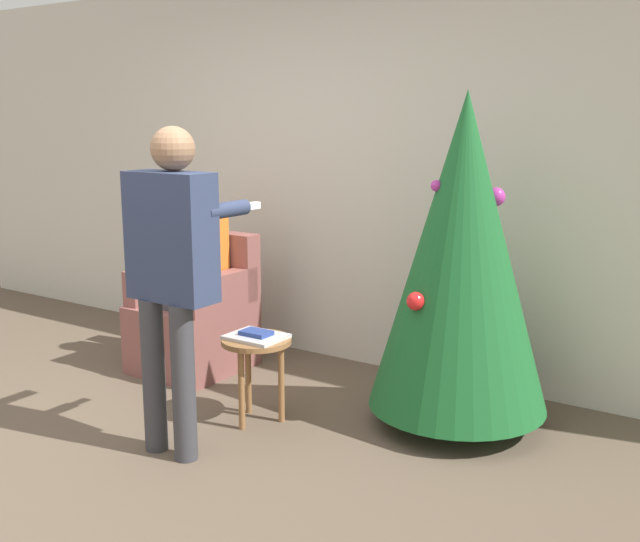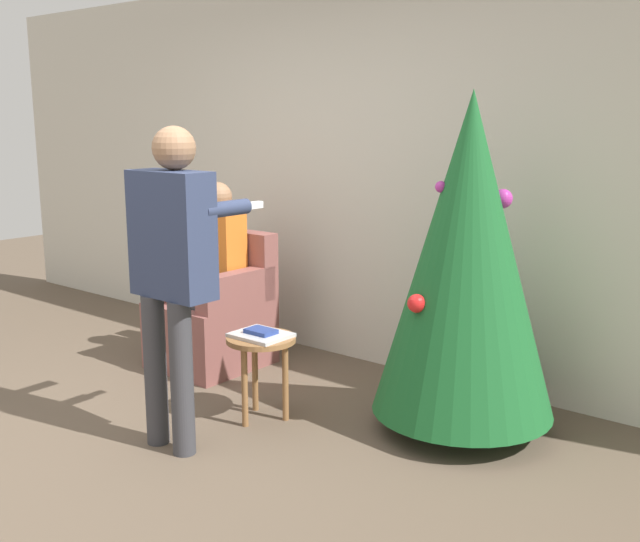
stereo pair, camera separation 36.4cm
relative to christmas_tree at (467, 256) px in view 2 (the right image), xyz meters
name	(u,v)px [view 2 (the right image)]	position (x,y,z in m)	size (l,w,h in m)	color
ground_plane	(86,458)	(-1.32, -1.55, -0.99)	(14.00, 14.00, 0.00)	brown
wall_back	(348,171)	(-1.32, 0.68, 0.36)	(8.00, 0.06, 2.70)	beige
christmas_tree	(467,256)	(0.00, 0.00, 0.00)	(1.00, 1.00, 1.87)	brown
armchair	(215,317)	(-1.92, -0.07, -0.65)	(0.66, 0.71, 0.93)	brown
person_seated	(211,266)	(-1.92, -0.09, -0.28)	(0.36, 0.46, 1.29)	#38383D
person_standing	(172,258)	(-1.08, -1.13, 0.03)	(0.48, 0.57, 1.69)	#38383D
side_stool	(261,351)	(-0.97, -0.59, -0.58)	(0.40, 0.40, 0.50)	olive
laptop	(261,335)	(-0.97, -0.59, -0.49)	(0.31, 0.26, 0.02)	silver
book	(261,331)	(-0.97, -0.59, -0.46)	(0.17, 0.12, 0.02)	navy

